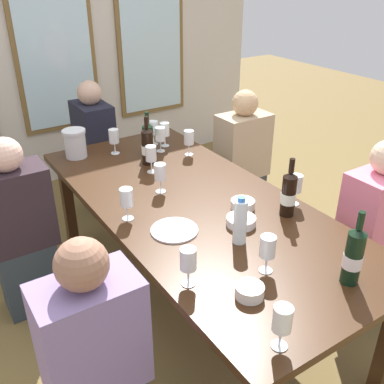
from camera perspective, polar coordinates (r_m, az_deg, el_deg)
name	(u,v)px	position (r m, az deg, el deg)	size (l,w,h in m)	color
ground_plane	(194,304)	(2.88, 0.27, -14.25)	(12.00, 12.00, 0.00)	brown
back_wall_with_windows	(50,22)	(4.24, -17.83, 20.08)	(4.21, 0.10, 2.90)	beige
dining_table	(194,212)	(2.48, 0.30, -2.64)	(1.01, 2.25, 0.74)	#392110
white_plate_0	(174,230)	(2.19, -2.29, -4.92)	(0.24, 0.24, 0.01)	white
metal_pitcher	(75,143)	(3.08, -14.82, 6.08)	(0.16, 0.16, 0.19)	silver
wine_bottle_0	(354,256)	(1.91, 20.08, -7.71)	(0.08, 0.08, 0.33)	black
wine_bottle_1	(147,146)	(2.87, -5.75, 5.90)	(0.08, 0.08, 0.32)	black
wine_bottle_2	(289,194)	(2.32, 12.33, -0.23)	(0.08, 0.08, 0.32)	black
wine_bottle_3	(148,139)	(3.02, -5.68, 6.82)	(0.08, 0.08, 0.30)	black
tasting_bowl_0	(250,291)	(1.81, 7.42, -12.55)	(0.12, 0.12, 0.05)	white
tasting_bowl_1	(241,221)	(2.24, 6.32, -3.74)	(0.15, 0.15, 0.04)	white
tasting_bowl_2	(243,204)	(2.39, 6.54, -1.57)	(0.13, 0.13, 0.05)	white
water_bottle	(240,221)	(2.06, 6.22, -3.77)	(0.06, 0.06, 0.24)	white
wine_glass_0	(153,129)	(3.20, -5.00, 8.09)	(0.07, 0.07, 0.17)	white
wine_glass_1	(282,321)	(1.57, 11.53, -15.94)	(0.07, 0.07, 0.17)	white
wine_glass_2	(151,154)	(2.75, -5.30, 4.87)	(0.07, 0.07, 0.17)	white
wine_glass_3	(189,139)	(3.00, -0.40, 6.88)	(0.07, 0.07, 0.17)	white
wine_glass_4	(188,260)	(1.79, -0.49, -8.74)	(0.07, 0.07, 0.17)	white
wine_glass_5	(126,198)	(2.25, -8.43, -0.78)	(0.07, 0.07, 0.17)	white
wine_glass_6	(160,135)	(3.07, -4.11, 7.36)	(0.07, 0.07, 0.17)	white
wine_glass_7	(160,173)	(2.51, -4.11, 2.40)	(0.07, 0.07, 0.17)	white
wine_glass_8	(296,184)	(2.43, 13.23, 0.99)	(0.07, 0.07, 0.17)	white
wine_glass_9	(268,248)	(1.89, 9.71, -7.16)	(0.07, 0.07, 0.17)	white
wine_glass_10	(114,137)	(3.07, -10.02, 6.94)	(0.07, 0.07, 0.17)	white
wine_glass_11	(165,130)	(3.16, -3.55, 7.92)	(0.07, 0.07, 0.17)	white
seated_person_0	(96,366)	(1.88, -12.23, -21.06)	(0.38, 0.24, 1.11)	#293941
seated_person_1	(371,237)	(2.73, 22.07, -5.33)	(0.38, 0.24, 1.11)	#263144
seated_person_2	(21,233)	(2.75, -21.15, -4.93)	(0.38, 0.24, 1.11)	#2E373E
seated_person_3	(242,165)	(3.42, 6.41, 3.42)	(0.38, 0.24, 1.11)	#2F3439
seated_person_4	(96,152)	(3.74, -12.28, 5.10)	(0.24, 0.38, 1.11)	#303130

